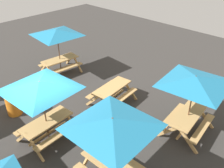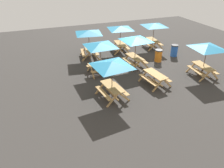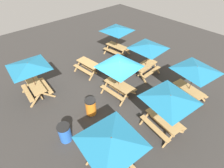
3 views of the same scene
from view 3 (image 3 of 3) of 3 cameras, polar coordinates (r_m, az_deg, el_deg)
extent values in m
plane|color=#33302D|center=(10.73, 0.96, -3.62)|extent=(27.92, 27.92, 0.00)
cube|color=tan|center=(14.41, 1.60, 12.33)|extent=(1.87, 0.91, 0.05)
cube|color=tan|center=(14.93, 2.96, 12.06)|extent=(1.82, 0.47, 0.04)
cube|color=tan|center=(14.18, 0.12, 10.53)|extent=(1.82, 0.47, 0.04)
cube|color=tan|center=(14.42, 4.93, 10.55)|extent=(0.15, 0.80, 0.81)
cube|color=tan|center=(13.91, 3.08, 9.47)|extent=(0.15, 0.80, 0.81)
cube|color=tan|center=(15.28, 0.18, 12.46)|extent=(0.15, 0.80, 0.81)
cube|color=tan|center=(14.80, -1.72, 11.48)|extent=(0.15, 0.80, 0.81)
cube|color=tan|center=(14.66, 1.56, 10.52)|extent=(1.56, 0.25, 0.06)
cylinder|color=brown|center=(14.23, 1.63, 13.80)|extent=(0.04, 0.04, 2.30)
pyramid|color=teal|center=(13.82, 1.71, 17.57)|extent=(2.81, 2.81, 0.28)
cube|color=tan|center=(12.34, -7.68, 6.86)|extent=(1.87, 0.89, 0.05)
cube|color=tan|center=(12.79, -5.75, 6.79)|extent=(1.82, 0.46, 0.04)
cube|color=tan|center=(12.21, -9.47, 4.64)|extent=(1.82, 0.46, 0.04)
cube|color=tan|center=(12.26, -3.81, 4.83)|extent=(0.15, 0.80, 0.81)
cube|color=tan|center=(11.86, -6.29, 3.30)|extent=(0.15, 0.80, 0.81)
cube|color=tan|center=(13.24, -8.66, 7.34)|extent=(0.15, 0.80, 0.81)
cube|color=tan|center=(12.87, -11.09, 6.00)|extent=(0.15, 0.80, 0.81)
cube|color=tan|center=(12.62, -7.48, 4.87)|extent=(1.56, 0.24, 0.06)
cube|color=tan|center=(8.86, 16.56, -10.87)|extent=(1.87, 0.92, 0.05)
cube|color=tan|center=(9.40, 18.49, -10.39)|extent=(1.82, 0.49, 0.04)
cube|color=tan|center=(8.79, 13.75, -13.79)|extent=(1.82, 0.49, 0.04)
cube|color=tan|center=(9.13, 21.36, -14.16)|extent=(0.16, 0.80, 0.81)
cube|color=tan|center=(8.72, 18.32, -16.66)|extent=(0.16, 0.80, 0.81)
cube|color=tan|center=(9.63, 14.20, -8.45)|extent=(0.16, 0.80, 0.81)
cube|color=tan|center=(9.24, 11.02, -10.48)|extent=(0.16, 0.80, 0.81)
cube|color=tan|center=(9.26, 15.96, -12.93)|extent=(1.56, 0.27, 0.06)
cylinder|color=brown|center=(8.56, 17.06, -9.11)|extent=(0.04, 0.04, 2.30)
pyramid|color=teal|center=(7.86, 18.44, -4.22)|extent=(2.81, 2.81, 0.28)
cube|color=tan|center=(11.21, -23.70, -0.40)|extent=(1.85, 0.84, 0.05)
cube|color=tan|center=(11.46, -20.81, -0.45)|extent=(1.82, 0.41, 0.04)
cube|color=tan|center=(11.34, -25.87, -2.60)|extent=(1.82, 0.41, 0.04)
cube|color=tan|center=(10.88, -20.16, -3.26)|extent=(0.13, 0.80, 0.81)
cube|color=tan|center=(10.80, -23.69, -4.78)|extent=(0.13, 0.80, 0.81)
cube|color=tan|center=(12.10, -22.81, 0.82)|extent=(0.13, 0.80, 0.81)
cube|color=tan|center=(12.03, -25.99, -0.52)|extent=(0.13, 0.80, 0.81)
cube|color=tan|center=(11.53, -23.03, -2.38)|extent=(1.56, 0.20, 0.06)
cylinder|color=brown|center=(10.98, -24.25, 1.24)|extent=(0.04, 0.04, 2.30)
pyramid|color=teal|center=(10.44, -25.71, 5.58)|extent=(2.82, 2.82, 0.28)
cube|color=tan|center=(12.23, 10.94, 6.13)|extent=(0.77, 1.83, 0.05)
cube|color=tan|center=(12.64, 8.79, 6.05)|extent=(0.33, 1.81, 0.04)
cube|color=tan|center=(12.15, 12.83, 3.92)|extent=(0.33, 1.81, 0.04)
cube|color=tan|center=(13.15, 11.52, 6.71)|extent=(0.80, 0.09, 0.81)
cube|color=tan|center=(12.83, 14.13, 5.37)|extent=(0.80, 0.09, 0.81)
cube|color=tan|center=(12.08, 7.12, 3.98)|extent=(0.80, 0.09, 0.81)
cube|color=tan|center=(11.74, 9.84, 2.47)|extent=(0.80, 0.09, 0.81)
cube|color=tan|center=(12.52, 10.65, 4.15)|extent=(0.13, 1.56, 0.06)
cylinder|color=brown|center=(12.01, 11.17, 7.76)|extent=(0.04, 0.04, 2.30)
pyramid|color=teal|center=(11.52, 11.81, 12.02)|extent=(2.83, 2.83, 0.28)
cube|color=tan|center=(10.34, 2.16, -0.15)|extent=(1.85, 0.83, 0.05)
cube|color=tan|center=(10.85, 4.06, 0.02)|extent=(1.81, 0.40, 0.04)
cube|color=tan|center=(10.22, 0.06, -2.83)|extent=(1.81, 0.40, 0.04)
cube|color=tan|center=(10.44, 6.64, -2.67)|extent=(0.12, 0.80, 0.81)
cube|color=tan|center=(10.01, 4.04, -4.72)|extent=(0.12, 0.80, 0.81)
cube|color=tan|center=(11.19, 0.39, 1.03)|extent=(0.12, 0.80, 0.81)
cube|color=tan|center=(10.79, -2.27, -0.73)|extent=(0.12, 0.80, 0.81)
cube|color=tan|center=(10.68, 2.09, -2.29)|extent=(1.56, 0.19, 0.06)
cylinder|color=brown|center=(10.08, 2.21, 1.64)|extent=(0.04, 0.04, 2.30)
pyramid|color=teal|center=(9.49, 2.37, 6.45)|extent=(2.82, 2.82, 0.28)
cube|color=tan|center=(7.40, -0.21, -23.72)|extent=(1.86, 0.86, 0.05)
cube|color=tan|center=(7.82, 3.29, -22.48)|extent=(1.82, 0.42, 0.04)
cube|color=tan|center=(8.13, -1.50, -19.57)|extent=(0.13, 0.80, 0.81)
cube|color=tan|center=(7.95, -6.12, -22.18)|extent=(0.13, 0.80, 0.81)
cube|color=tan|center=(7.86, -0.20, -25.42)|extent=(1.56, 0.21, 0.06)
cylinder|color=brown|center=(7.03, -0.22, -22.22)|extent=(0.04, 0.04, 2.30)
pyramid|color=teal|center=(6.16, -0.25, -17.79)|extent=(2.82, 2.82, 0.28)
cube|color=tan|center=(10.97, 23.86, -1.46)|extent=(1.88, 0.96, 0.05)
cube|color=tan|center=(11.54, 25.10, -1.53)|extent=(1.82, 0.53, 0.04)
cube|color=tan|center=(10.76, 21.72, -3.70)|extent=(1.82, 0.53, 0.04)
cube|color=tan|center=(11.21, 27.53, -4.35)|extent=(0.18, 0.80, 0.81)
cube|color=tan|center=(10.69, 25.39, -5.95)|extent=(0.18, 0.80, 0.81)
cube|color=tan|center=(11.74, 21.53, -0.10)|extent=(0.18, 0.80, 0.81)
cube|color=tan|center=(11.24, 19.22, -1.41)|extent=(0.18, 0.80, 0.81)
cube|color=tan|center=(11.29, 23.17, -3.45)|extent=(1.55, 0.30, 0.06)
cylinder|color=brown|center=(10.72, 24.42, 0.20)|extent=(0.04, 0.04, 2.30)
pyramid|color=teal|center=(10.17, 25.93, 4.59)|extent=(2.80, 2.80, 0.28)
cylinder|color=blue|center=(8.66, -15.12, -15.28)|extent=(0.56, 0.56, 0.90)
cylinder|color=black|center=(8.27, -15.70, -13.31)|extent=(0.59, 0.59, 0.08)
cylinder|color=orange|center=(9.48, -6.95, -7.49)|extent=(0.56, 0.56, 0.90)
cylinder|color=black|center=(9.13, -7.19, -5.39)|extent=(0.59, 0.59, 0.08)
camera|label=1|loc=(12.04, 40.48, 25.66)|focal=40.00mm
camera|label=2|loc=(23.30, -11.15, 38.24)|focal=35.00mm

